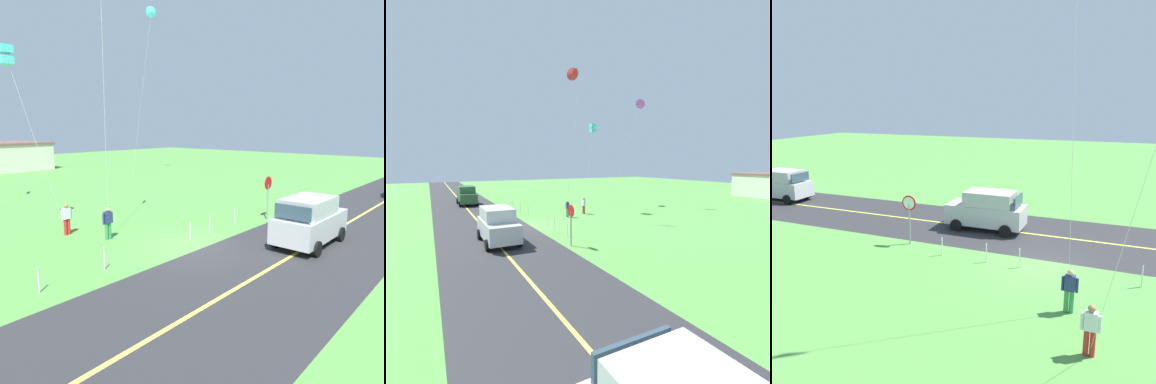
{
  "view_description": "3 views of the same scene",
  "coord_description": "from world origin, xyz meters",
  "views": [
    {
      "loc": [
        -11.89,
        -10.35,
        5.33
      ],
      "look_at": [
        2.37,
        2.03,
        1.97
      ],
      "focal_mm": 33.88,
      "sensor_mm": 36.0,
      "label": 1
    },
    {
      "loc": [
        21.92,
        -7.67,
        5.08
      ],
      "look_at": [
        2.83,
        2.4,
        2.86
      ],
      "focal_mm": 26.67,
      "sensor_mm": 36.0,
      "label": 2
    },
    {
      "loc": [
        -3.17,
        16.57,
        7.13
      ],
      "look_at": [
        3.4,
        0.55,
        3.16
      ],
      "focal_mm": 36.79,
      "sensor_mm": 36.0,
      "label": 3
    }
  ],
  "objects": [
    {
      "name": "fence_post_5",
      "position": [
        4.46,
        0.7,
        0.45
      ],
      "size": [
        0.05,
        0.05,
        0.9
      ],
      "primitive_type": "cylinder",
      "color": "silver",
      "rests_on": "ground"
    },
    {
      "name": "fence_post_4",
      "position": [
        2.24,
        0.7,
        0.45
      ],
      "size": [
        0.05,
        0.05,
        0.9
      ],
      "primitive_type": "cylinder",
      "color": "silver",
      "rests_on": "ground"
    },
    {
      "name": "car_suv_foreground",
      "position": [
        3.79,
        -3.87,
        1.15
      ],
      "size": [
        4.4,
        2.12,
        2.24
      ],
      "color": "#B7B7BC",
      "rests_on": "ground"
    },
    {
      "name": "fence_post_2",
      "position": [
        -4.23,
        0.7,
        0.45
      ],
      "size": [
        0.05,
        0.05,
        0.9
      ],
      "primitive_type": "cylinder",
      "color": "silver",
      "rests_on": "ground"
    },
    {
      "name": "person_adult_near",
      "position": [
        -1.83,
        3.74,
        0.86
      ],
      "size": [
        0.58,
        0.22,
        1.6
      ],
      "rotation": [
        0.0,
        0.0,
        3.88
      ],
      "color": "#338C4C",
      "rests_on": "ground"
    },
    {
      "name": "stop_sign",
      "position": [
        6.66,
        -0.1,
        1.8
      ],
      "size": [
        0.76,
        0.08,
        2.56
      ],
      "color": "gray",
      "rests_on": "ground"
    },
    {
      "name": "car_parked_east_far",
      "position": [
        20.17,
        -4.74,
        1.15
      ],
      "size": [
        4.4,
        2.12,
        2.24
      ],
      "color": "#B7B7BC",
      "rests_on": "ground"
    },
    {
      "name": "fence_post_3",
      "position": [
        0.7,
        0.7,
        0.45
      ],
      "size": [
        0.05,
        0.05,
        0.9
      ],
      "primitive_type": "cylinder",
      "color": "silver",
      "rests_on": "ground"
    },
    {
      "name": "person_adult_companion",
      "position": [
        -2.7,
        5.97,
        0.86
      ],
      "size": [
        0.58,
        0.22,
        1.6
      ],
      "rotation": [
        0.0,
        0.0,
        3.66
      ],
      "color": "red",
      "rests_on": "ground"
    },
    {
      "name": "road_centre_stripe",
      "position": [
        0.0,
        -4.0,
        0.01
      ],
      "size": [
        120.0,
        0.16,
        0.0
      ],
      "primitive_type": "cube",
      "color": "#E5E04C",
      "rests_on": "asphalt_road"
    },
    {
      "name": "asphalt_road",
      "position": [
        0.0,
        -4.0,
        0.0
      ],
      "size": [
        120.0,
        7.0,
        0.0
      ],
      "primitive_type": "cube",
      "color": "#2D2D30",
      "rests_on": "ground"
    },
    {
      "name": "ground_plane",
      "position": [
        0.0,
        0.0,
        -0.05
      ],
      "size": [
        120.0,
        120.0,
        0.1
      ],
      "primitive_type": "cube",
      "color": "#549342"
    }
  ]
}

